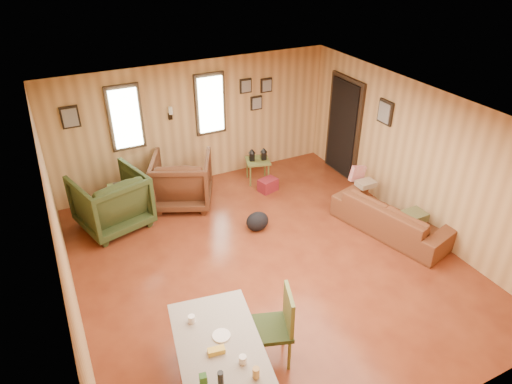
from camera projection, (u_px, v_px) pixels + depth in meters
room at (270, 184)px, 6.70m from camera, size 5.54×6.04×2.44m
sofa at (393, 212)px, 7.55m from camera, size 1.07×2.08×0.78m
recliner_brown at (182, 178)px, 8.27m from camera, size 1.32×1.29×1.05m
recliner_green at (111, 198)px, 7.63m from camera, size 1.29×1.24×1.09m
end_table at (124, 195)px, 8.11m from camera, size 0.51×0.47×0.62m
side_table at (258, 159)px, 9.01m from camera, size 0.56×0.56×0.73m
cooler at (268, 185)px, 8.86m from camera, size 0.40×0.33×0.25m
backpack at (257, 221)px, 7.70m from camera, size 0.41×0.31×0.34m
sofa_pillows at (386, 196)px, 7.78m from camera, size 0.38×1.64×0.34m
dining_table at (219, 350)px, 4.76m from camera, size 1.10×1.58×0.96m
dining_chair at (278, 323)px, 5.22m from camera, size 0.58×0.58×1.01m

